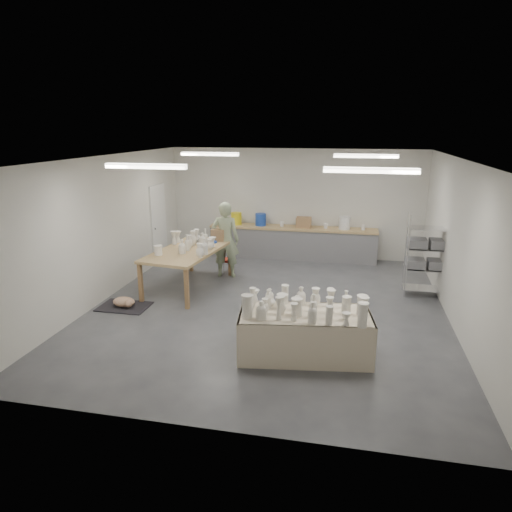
% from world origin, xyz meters
% --- Properties ---
extents(room, '(8.00, 8.02, 3.00)m').
position_xyz_m(room, '(-0.11, 0.08, 2.06)').
color(room, '#424449').
rests_on(room, ground).
extents(back_counter, '(4.60, 0.60, 1.24)m').
position_xyz_m(back_counter, '(-0.01, 3.68, 0.49)').
color(back_counter, tan).
rests_on(back_counter, ground).
extents(wire_shelf, '(0.88, 0.48, 1.80)m').
position_xyz_m(wire_shelf, '(3.20, 1.40, 0.92)').
color(wire_shelf, silver).
rests_on(wire_shelf, ground).
extents(drying_table, '(2.20, 1.27, 1.11)m').
position_xyz_m(drying_table, '(0.93, -1.88, 0.42)').
color(drying_table, olive).
rests_on(drying_table, ground).
extents(work_table, '(1.51, 2.56, 1.27)m').
position_xyz_m(work_table, '(-1.93, 0.89, 0.92)').
color(work_table, tan).
rests_on(work_table, ground).
extents(rug, '(1.00, 0.70, 0.02)m').
position_xyz_m(rug, '(-2.90, -0.60, 0.01)').
color(rug, black).
rests_on(rug, ground).
extents(cat, '(0.50, 0.39, 0.20)m').
position_xyz_m(cat, '(-2.88, -0.62, 0.12)').
color(cat, white).
rests_on(cat, rug).
extents(potter, '(0.71, 0.50, 1.85)m').
position_xyz_m(potter, '(-1.39, 1.79, 0.92)').
color(potter, '#99A882').
rests_on(potter, ground).
extents(red_stool, '(0.44, 0.44, 0.35)m').
position_xyz_m(red_stool, '(-1.39, 2.06, 0.32)').
color(red_stool, '#B32919').
rests_on(red_stool, ground).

